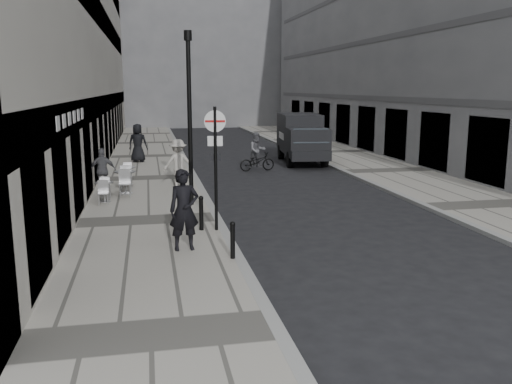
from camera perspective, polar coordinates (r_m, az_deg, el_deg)
sidewalk at (r=23.71m, az=-11.29°, el=1.36°), size 4.00×60.00×0.12m
far_sidewalk at (r=26.10m, az=13.63°, el=2.13°), size 4.00×60.00×0.12m
building_far at (r=61.89m, az=-8.41°, el=17.42°), size 24.00×16.00×22.00m
walking_man at (r=12.87m, az=-7.58°, el=-1.89°), size 0.75×0.53×1.94m
sign_post at (r=14.39m, az=-4.30°, el=4.22°), size 0.57×0.14×3.32m
lamppost at (r=17.64m, az=-7.01°, el=8.54°), size 0.25×0.25×5.55m
bollard_near at (r=14.72m, az=-5.79°, el=-2.33°), size 0.12×0.12×0.88m
bollard_far at (r=12.26m, az=-2.48°, el=-5.20°), size 0.11×0.11×0.80m
panel_van at (r=28.85m, az=4.79°, el=5.94°), size 2.55×5.54×2.53m
cyclist at (r=25.80m, az=0.11°, el=3.81°), size 1.77×0.81×1.84m
pedestrian_a at (r=20.51m, az=-15.83°, el=2.17°), size 0.97×0.41×1.65m
pedestrian_b at (r=21.31m, az=-8.18°, el=3.05°), size 1.21×0.73×1.83m
pedestrian_c at (r=28.69m, az=-12.33°, el=5.07°), size 1.07×0.81×1.98m
cafe_table_near at (r=20.18m, az=-13.59°, el=1.19°), size 0.76×1.71×0.97m
cafe_table_mid at (r=22.17m, az=-13.39°, el=1.86°), size 0.64×1.45×0.83m
cafe_table_far at (r=18.94m, az=-15.68°, el=0.20°), size 0.62×1.40×0.80m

